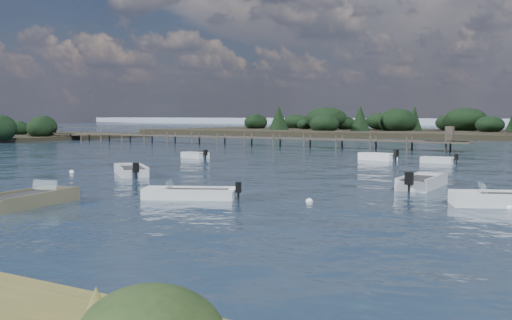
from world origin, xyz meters
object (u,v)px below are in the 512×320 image
Objects in this scene: dinghy_mid_white_a at (189,196)px; dinghy_mid_grey at (131,172)px; dinghy_extra_a at (422,184)px; dinghy_mid_white_b at (507,202)px; tender_far_grey at (195,156)px; dinghy_near_olive at (29,202)px; tender_far_grey_b at (438,161)px; tender_far_white at (378,158)px; jetty at (248,138)px.

dinghy_mid_white_a is 0.98× the size of dinghy_mid_grey.
dinghy_mid_white_b is (5.27, -4.88, -0.02)m from dinghy_extra_a.
tender_far_grey is 34.73m from dinghy_mid_white_b.
dinghy_mid_grey is 18.70m from dinghy_extra_a.
dinghy_mid_white_a is 12.95m from dinghy_extra_a.
dinghy_near_olive is 34.62m from tender_far_grey_b.
tender_far_white is at bearing 123.08° from dinghy_mid_white_b.
tender_far_grey_b is 0.05× the size of jetty.
dinghy_mid_white_a reaches higher than tender_far_grey_b.
dinghy_mid_grey is 14.31m from dinghy_near_olive.
dinghy_extra_a is (18.46, 2.97, 0.01)m from dinghy_mid_grey.
tender_far_white reaches higher than dinghy_mid_grey.
jetty is (-39.40, 39.93, 0.82)m from dinghy_mid_white_b.
tender_far_grey_b is at bearing 104.10° from dinghy_extra_a.
dinghy_extra_a reaches higher than tender_far_grey_b.
dinghy_mid_white_a is at bearing -126.94° from dinghy_extra_a.
dinghy_mid_white_b is (30.24, -17.07, 0.02)m from tender_far_grey.
tender_far_grey is at bearing -157.85° from tender_far_white.
dinghy_mid_white_b is (13.06, 5.47, 0.02)m from dinghy_mid_white_a.
tender_far_white is at bearing 22.15° from tender_far_grey.
dinghy_near_olive is 1.42× the size of tender_far_white.
tender_far_grey_b is 18.46m from dinghy_extra_a.
dinghy_mid_white_b reaches higher than dinghy_mid_white_a.
tender_far_grey is 21.25m from tender_far_grey_b.
dinghy_near_olive reaches higher than dinghy_mid_grey.
dinghy_near_olive is 20.65m from dinghy_mid_white_b.
dinghy_mid_grey is at bearing 115.86° from dinghy_near_olive.
dinghy_mid_white_b is at bearing -45.38° from jetty.
dinghy_extra_a is 1.03× the size of dinghy_mid_white_b.
tender_far_white is 29.48m from jetty.
tender_far_grey is 0.66× the size of dinghy_mid_white_b.
dinghy_mid_white_a is at bearing -85.88° from tender_far_white.
dinghy_extra_a is at bearing 9.14° from dinghy_mid_grey.
tender_far_grey_b is at bearing -30.06° from jetty.
tender_far_grey is 27.78m from dinghy_extra_a.
dinghy_near_olive is at bearing -66.72° from jetty.
dinghy_extra_a reaches higher than tender_far_white.
tender_far_white is (15.12, 6.15, 0.03)m from tender_far_grey.
tender_far_grey is 16.32m from tender_far_white.
dinghy_extra_a reaches higher than dinghy_mid_white_b.
tender_far_white is at bearing 175.33° from tender_far_grey_b.
dinghy_extra_a reaches higher than tender_far_grey.
dinghy_near_olive is at bearing -128.95° from dinghy_mid_white_a.
dinghy_mid_white_a is 0.85× the size of dinghy_near_olive.
dinghy_mid_grey is at bearing 175.41° from dinghy_mid_white_b.
dinghy_extra_a is at bearing -45.77° from jetty.
tender_far_white is (8.61, 21.31, 0.01)m from dinghy_mid_grey.
dinghy_mid_white_a is 0.90× the size of dinghy_mid_white_b.
dinghy_extra_a is 7.18m from dinghy_mid_white_b.
dinghy_mid_white_a is 0.87× the size of dinghy_extra_a.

